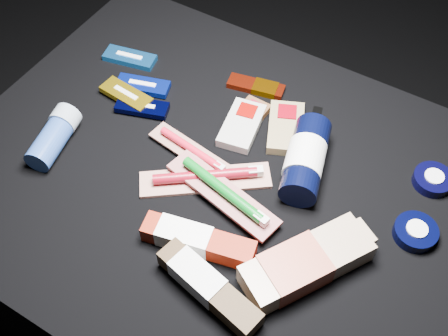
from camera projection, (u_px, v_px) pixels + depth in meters
The scene contains 20 objects.
ground at pixel (217, 271), 1.37m from camera, with size 3.00×3.00×0.00m, color black.
cloth_table at pixel (216, 229), 1.21m from camera, with size 0.98×0.78×0.40m, color black.
luna_bar_0 at pixel (130, 58), 1.23m from camera, with size 0.12×0.07×0.01m.
luna_bar_1 at pixel (143, 86), 1.17m from camera, with size 0.12×0.07×0.01m.
luna_bar_2 at pixel (142, 107), 1.13m from camera, with size 0.11×0.07×0.01m.
luna_bar_3 at pixel (126, 95), 1.15m from camera, with size 0.12×0.05×0.01m.
clif_bar_0 at pixel (249, 116), 1.12m from camera, with size 0.06×0.10×0.02m.
clif_bar_1 at pixel (243, 123), 1.11m from camera, with size 0.09×0.13×0.02m.
clif_bar_2 at pixel (286, 126), 1.11m from camera, with size 0.11×0.14×0.02m.
power_bar at pixel (259, 87), 1.17m from camera, with size 0.12×0.06×0.01m.
lotion_bottle at pixel (306, 159), 1.03m from camera, with size 0.11×0.22×0.07m.
cream_tin_upper at pixel (433, 180), 1.03m from camera, with size 0.07×0.07×0.02m.
cream_tin_lower at pixel (415, 232), 0.96m from camera, with size 0.08×0.08×0.02m.
bodywash_bottle at pixel (304, 264), 0.91m from camera, with size 0.18×0.23×0.05m.
deodorant_stick at pixel (54, 136), 1.07m from camera, with size 0.08×0.14×0.06m.
toothbrush_pack_0 at pixel (207, 178), 1.03m from camera, with size 0.23×0.19×0.03m.
toothbrush_pack_1 at pixel (192, 151), 1.06m from camera, with size 0.19×0.07×0.02m.
toothbrush_pack_2 at pixel (224, 193), 0.99m from camera, with size 0.24×0.10×0.03m.
toothpaste_carton_red at pixel (193, 239), 0.94m from camera, with size 0.20×0.08×0.04m.
toothpaste_carton_green at pixel (205, 284), 0.89m from camera, with size 0.20×0.08×0.04m.
Camera 1 is at (0.33, -0.52, 1.25)m, focal length 45.00 mm.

